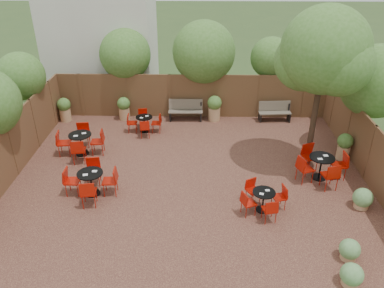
{
  "coord_description": "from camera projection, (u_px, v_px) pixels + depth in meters",
  "views": [
    {
      "loc": [
        0.31,
        -11.27,
        7.39
      ],
      "look_at": [
        0.08,
        0.5,
        1.0
      ],
      "focal_mm": 36.25,
      "sensor_mm": 36.0,
      "label": 1
    }
  ],
  "objects": [
    {
      "name": "neighbour_building",
      "position": [
        100.0,
        14.0,
        18.63
      ],
      "size": [
        5.0,
        4.0,
        8.0
      ],
      "primitive_type": "cube",
      "color": "beige",
      "rests_on": "ground"
    },
    {
      "name": "park_bench_right",
      "position": [
        275.0,
        111.0,
        17.21
      ],
      "size": [
        1.45,
        0.57,
        0.88
      ],
      "rotation": [
        0.0,
        0.0,
        0.08
      ],
      "color": "brown",
      "rests_on": "courtyard_paving"
    },
    {
      "name": "fence_back",
      "position": [
        192.0,
        96.0,
        17.35
      ],
      "size": [
        12.0,
        0.08,
        2.0
      ],
      "primitive_type": "cube",
      "color": "#4D361C",
      "rests_on": "ground"
    },
    {
      "name": "overhang_foliage",
      "position": [
        177.0,
        72.0,
        14.94
      ],
      "size": [
        15.56,
        10.43,
        2.77
      ],
      "color": "#3C6922",
      "rests_on": "ground"
    },
    {
      "name": "fence_right",
      "position": [
        370.0,
        153.0,
        12.85
      ],
      "size": [
        0.08,
        10.0,
        2.0
      ],
      "primitive_type": "cube",
      "color": "#4D361C",
      "rests_on": "ground"
    },
    {
      "name": "park_bench_left",
      "position": [
        186.0,
        110.0,
        17.27
      ],
      "size": [
        1.52,
        0.51,
        0.93
      ],
      "rotation": [
        0.0,
        0.0,
        0.02
      ],
      "color": "brown",
      "rests_on": "courtyard_paving"
    },
    {
      "name": "bistro_tables",
      "position": [
        172.0,
        160.0,
        13.5
      ],
      "size": [
        10.3,
        6.65,
        0.96
      ],
      "color": "black",
      "rests_on": "courtyard_paving"
    },
    {
      "name": "planters",
      "position": [
        178.0,
        115.0,
        16.53
      ],
      "size": [
        11.87,
        3.92,
        1.15
      ],
      "color": "tan",
      "rests_on": "courtyard_paving"
    },
    {
      "name": "low_shrubs",
      "position": [
        356.0,
        234.0,
        10.4
      ],
      "size": [
        1.92,
        3.58,
        0.65
      ],
      "color": "tan",
      "rests_on": "courtyard_paving"
    },
    {
      "name": "courtyard_tree",
      "position": [
        324.0,
        56.0,
        12.24
      ],
      "size": [
        2.92,
        2.84,
        5.57
      ],
      "rotation": [
        0.0,
        0.0,
        -0.07
      ],
      "color": "black",
      "rests_on": "courtyard_paving"
    },
    {
      "name": "fence_left",
      "position": [
        12.0,
        149.0,
        13.06
      ],
      "size": [
        0.08,
        10.0,
        2.0
      ],
      "primitive_type": "cube",
      "color": "#4D361C",
      "rests_on": "ground"
    },
    {
      "name": "ground",
      "position": [
        189.0,
        176.0,
        13.44
      ],
      "size": [
        80.0,
        80.0,
        0.0
      ],
      "primitive_type": "plane",
      "color": "#354F23",
      "rests_on": "ground"
    },
    {
      "name": "courtyard_paving",
      "position": [
        189.0,
        176.0,
        13.43
      ],
      "size": [
        12.0,
        10.0,
        0.02
      ],
      "primitive_type": "cube",
      "color": "#361A16",
      "rests_on": "ground"
    }
  ]
}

